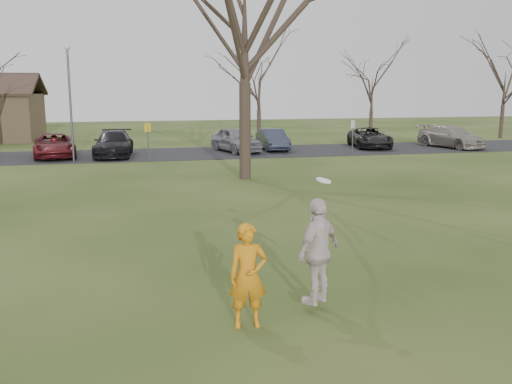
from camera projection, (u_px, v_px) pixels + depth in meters
ground at (305, 314)px, 9.98m from camera, size 120.00×120.00×0.00m
parking_strip at (180, 154)px, 33.93m from camera, size 62.00×6.50×0.04m
player_defender at (248, 276)px, 9.32m from camera, size 0.68×0.47×1.80m
car_2 at (55, 145)px, 31.93m from camera, size 2.83×5.11×1.35m
car_3 at (114, 144)px, 32.39m from camera, size 2.39×5.19×1.47m
car_4 at (236, 140)px, 34.57m from camera, size 2.93×4.80×1.53m
car_5 at (273, 140)px, 35.64m from camera, size 1.44×4.06×1.34m
car_6 at (370, 138)px, 37.07m from camera, size 2.98×5.08×1.33m
car_7 at (451, 137)px, 37.15m from camera, size 3.25×5.27×1.43m
catching_play at (318, 251)px, 9.95m from camera, size 1.20×1.06×2.32m
lamp_post at (70, 88)px, 29.49m from camera, size 0.34×0.34×6.27m
sign_yellow at (148, 135)px, 30.35m from camera, size 0.35×0.35×2.08m
sign_white at (353, 131)px, 32.96m from camera, size 0.35×0.35×2.08m
big_tree at (245, 16)px, 23.48m from camera, size 9.00×9.00×14.00m
small_tree_row at (235, 89)px, 39.01m from camera, size 55.00×5.90×8.50m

